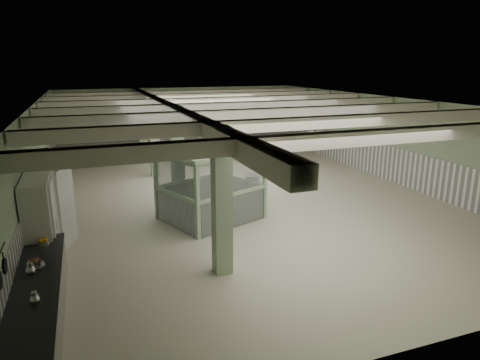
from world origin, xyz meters
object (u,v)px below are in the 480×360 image
object	(u,v)px
prep_counter	(38,305)
walkin_cooler	(42,216)
filing_cabinet	(252,193)
guard_booth	(210,170)

from	to	relation	value
prep_counter	walkin_cooler	distance (m)	3.38
walkin_cooler	filing_cabinet	world-z (taller)	walkin_cooler
guard_booth	filing_cabinet	distance (m)	1.85
guard_booth	walkin_cooler	bearing A→B (deg)	173.73
walkin_cooler	guard_booth	size ratio (longest dim) A/B	0.69
prep_counter	filing_cabinet	bearing A→B (deg)	37.29
prep_counter	guard_booth	distance (m)	6.80
guard_booth	filing_cabinet	size ratio (longest dim) A/B	2.81
guard_booth	filing_cabinet	xyz separation A→B (m)	(1.55, 0.22, -0.99)
prep_counter	walkin_cooler	size ratio (longest dim) A/B	2.01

